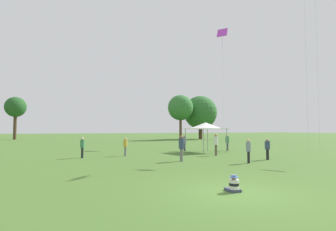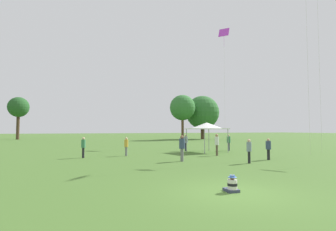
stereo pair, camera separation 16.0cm
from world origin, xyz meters
name	(u,v)px [view 2 (the right image)]	position (x,y,z in m)	size (l,w,h in m)	color
ground_plane	(233,193)	(0.00, 0.00, 0.00)	(300.00, 300.00, 0.00)	#426628
seated_toddler	(232,185)	(0.04, 0.12, 0.24)	(0.47, 0.56, 0.60)	#383D56
person_standing_0	(83,146)	(-4.34, 13.56, 0.96)	(0.39, 0.39, 1.61)	black
person_standing_1	(217,143)	(6.33, 11.50, 1.10)	(0.47, 0.47, 1.82)	brown
person_standing_2	(249,149)	(5.62, 6.35, 0.95)	(0.43, 0.43, 1.58)	black
person_standing_3	(126,145)	(-0.90, 13.96, 0.92)	(0.41, 0.41, 1.54)	slate
person_standing_4	(182,146)	(1.97, 8.89, 1.06)	(0.42, 0.42, 1.79)	slate
person_standing_5	(229,141)	(10.20, 15.54, 1.00)	(0.54, 0.54, 1.68)	#282D42
person_standing_6	(268,147)	(8.18, 7.45, 0.91)	(0.45, 0.45, 1.55)	black
person_standing_7	(186,141)	(5.84, 16.72, 1.00)	(0.44, 0.44, 1.69)	#282D42
canopy_tent	(207,126)	(7.19, 14.75, 2.55)	(3.65, 3.65, 2.89)	white
kite_0	(224,35)	(15.16, 23.82, 15.79)	(1.50, 1.56, 16.81)	#B738C6
distant_tree_1	(18,108)	(-16.06, 58.31, 7.09)	(4.47, 4.47, 9.45)	#473323
distant_tree_2	(202,112)	(23.36, 45.75, 6.14)	(7.65, 7.65, 9.99)	#473323
distant_tree_3	(182,108)	(17.39, 43.63, 6.88)	(5.49, 5.49, 9.67)	brown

